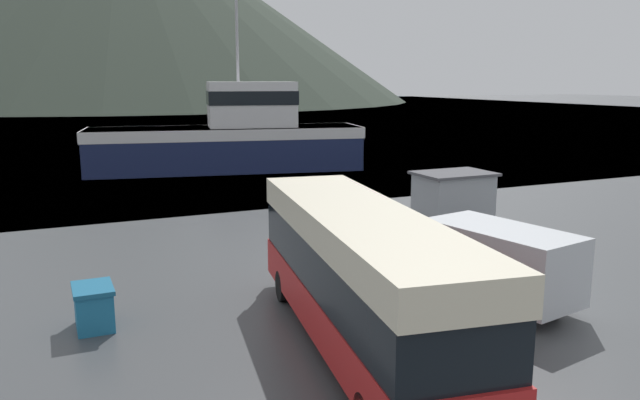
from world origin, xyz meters
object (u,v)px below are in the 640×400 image
at_px(tour_bus, 359,273).
at_px(dock_kiosk, 453,198).
at_px(storage_bin, 94,307).
at_px(fishing_boat, 231,137).
at_px(delivery_van, 484,259).

distance_m(tour_bus, dock_kiosk, 14.08).
bearing_deg(storage_bin, fishing_boat, 66.67).
distance_m(delivery_van, storage_bin, 11.05).
xyz_separation_m(delivery_van, storage_bin, (-10.78, 2.34, -0.63)).
distance_m(fishing_boat, dock_kiosk, 21.16).
bearing_deg(fishing_boat, storage_bin, 167.94).
bearing_deg(storage_bin, dock_kiosk, 20.76).
height_order(delivery_van, storage_bin, delivery_van).
distance_m(delivery_van, dock_kiosk, 9.65).
relative_size(delivery_van, fishing_boat, 0.33).
height_order(tour_bus, dock_kiosk, tour_bus).
xyz_separation_m(delivery_van, dock_kiosk, (4.93, 8.29, -0.02)).
height_order(tour_bus, fishing_boat, fishing_boat).
relative_size(storage_bin, dock_kiosk, 0.41).
bearing_deg(tour_bus, storage_bin, 154.44).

